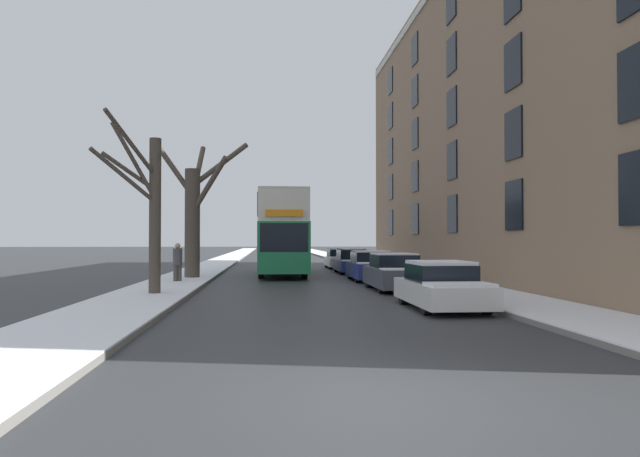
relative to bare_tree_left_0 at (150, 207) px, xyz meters
The scene contains 13 objects.
ground_plane 14.11m from the bare_tree_left_0, 65.84° to the right, with size 320.00×320.00×0.00m, color #303335.
sidewalk_left 40.54m from the bare_tree_left_0, 90.11° to the left, with size 2.81×130.00×0.16m.
sidewalk_right 42.10m from the bare_tree_left_0, 74.32° to the left, with size 2.81×130.00×0.16m.
terrace_facade_right 19.24m from the bare_tree_left_0, 21.93° to the left, with size 9.10×38.99×15.97m.
bare_tree_left_0 is the anchor object (origin of this frame).
bare_tree_left_1 8.45m from the bare_tree_left_0, 87.33° to the left, with size 4.51×3.60×6.85m.
double_decker_bus 13.49m from the bare_tree_left_0, 69.59° to the left, with size 2.55×10.91×4.49m.
parked_car_0 9.94m from the bare_tree_left_0, 23.27° to the right, with size 1.84×4.15×1.35m.
parked_car_1 9.44m from the bare_tree_left_0, 14.15° to the left, with size 1.80×4.27×1.43m.
parked_car_2 11.81m from the bare_tree_left_0, 40.01° to the left, with size 1.89×4.17×1.43m.
parked_car_3 16.50m from the bare_tree_left_0, 57.16° to the left, with size 1.77×4.28×1.45m.
parked_car_4 21.45m from the bare_tree_left_0, 65.44° to the left, with size 1.77×4.33×1.38m.
pedestrian_left_sidewalk 6.11m from the bare_tree_left_0, 89.84° to the left, with size 0.40×0.40×1.82m.
Camera 1 is at (-1.68, -7.00, 1.95)m, focal length 32.00 mm.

